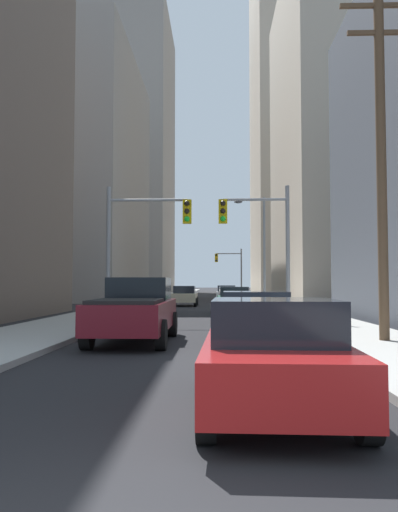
% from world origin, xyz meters
% --- Properties ---
extents(sidewalk_left, '(3.58, 160.00, 0.15)m').
position_xyz_m(sidewalk_left, '(-5.13, 50.00, 0.07)').
color(sidewalk_left, '#9E9E99').
rests_on(sidewalk_left, ground).
extents(sidewalk_right, '(3.58, 160.00, 0.15)m').
position_xyz_m(sidewalk_right, '(5.13, 50.00, 0.07)').
color(sidewalk_right, '#9E9E99').
rests_on(sidewalk_right, ground).
extents(pickup_truck_maroon, '(2.20, 5.41, 1.90)m').
position_xyz_m(pickup_truck_maroon, '(-1.57, 12.52, 0.93)').
color(pickup_truck_maroon, maroon).
rests_on(pickup_truck_maroon, ground).
extents(sedan_red, '(1.95, 4.25, 1.52)m').
position_xyz_m(sedan_red, '(1.57, 4.30, 0.77)').
color(sedan_red, maroon).
rests_on(sedan_red, ground).
extents(sedan_silver, '(1.95, 4.23, 1.52)m').
position_xyz_m(sedan_silver, '(1.80, 10.59, 0.77)').
color(sedan_silver, '#B7BABF').
rests_on(sedan_silver, ground).
extents(sedan_green, '(1.95, 4.24, 1.52)m').
position_xyz_m(sedan_green, '(1.81, 27.12, 0.77)').
color(sedan_green, '#195938').
rests_on(sedan_green, ground).
extents(sedan_beige, '(1.95, 4.21, 1.52)m').
position_xyz_m(sedan_beige, '(-1.58, 36.54, 0.77)').
color(sedan_beige, '#C6B793').
rests_on(sedan_beige, ground).
extents(sedan_white, '(1.95, 4.23, 1.52)m').
position_xyz_m(sedan_white, '(1.76, 45.03, 0.77)').
color(sedan_white, white).
rests_on(sedan_white, ground).
extents(traffic_signal_near_left, '(3.76, 0.44, 6.00)m').
position_xyz_m(traffic_signal_near_left, '(-2.34, 19.88, 4.04)').
color(traffic_signal_near_left, gray).
rests_on(traffic_signal_near_left, ground).
extents(traffic_signal_near_right, '(3.10, 0.44, 6.00)m').
position_xyz_m(traffic_signal_near_right, '(2.65, 19.88, 4.01)').
color(traffic_signal_near_right, gray).
rests_on(traffic_signal_near_right, ground).
extents(traffic_signal_far_right, '(3.37, 0.44, 6.00)m').
position_xyz_m(traffic_signal_far_right, '(2.52, 61.46, 4.02)').
color(traffic_signal_far_right, gray).
rests_on(traffic_signal_far_right, ground).
extents(utility_pole_right, '(2.20, 0.28, 10.30)m').
position_xyz_m(utility_pole_right, '(5.49, 11.91, 5.43)').
color(utility_pole_right, brown).
rests_on(utility_pole_right, ground).
extents(street_lamp_right, '(2.09, 0.32, 7.50)m').
position_xyz_m(street_lamp_right, '(3.73, 31.91, 4.50)').
color(street_lamp_right, gray).
rests_on(street_lamp_right, ground).
extents(building_left_mid_office, '(14.65, 23.63, 25.83)m').
position_xyz_m(building_left_mid_office, '(-15.19, 51.87, 12.92)').
color(building_left_mid_office, gray).
rests_on(building_left_mid_office, ground).
extents(building_left_far_tower, '(14.99, 23.73, 49.70)m').
position_xyz_m(building_left_far_tower, '(-15.04, 89.23, 24.85)').
color(building_left_far_tower, gray).
rests_on(building_left_far_tower, ground).
extents(building_right_mid_block, '(16.56, 23.82, 33.77)m').
position_xyz_m(building_right_mid_block, '(16.03, 50.82, 16.88)').
color(building_right_mid_block, '#B7A893').
rests_on(building_right_mid_block, ground).
extents(building_right_far_highrise, '(18.32, 25.02, 64.18)m').
position_xyz_m(building_right_far_highrise, '(16.97, 90.40, 32.09)').
color(building_right_far_highrise, '#B7A893').
rests_on(building_right_far_highrise, ground).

